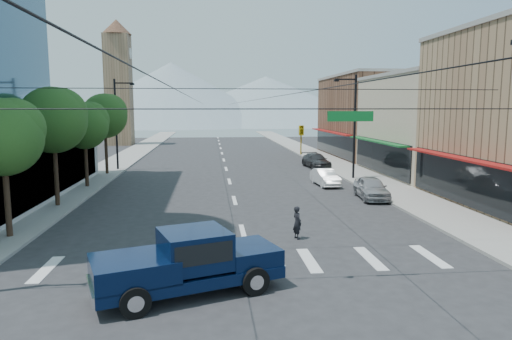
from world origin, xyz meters
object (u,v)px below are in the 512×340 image
(pickup_truck, at_px, (188,261))
(parked_car_near, at_px, (371,188))
(parked_car_far, at_px, (316,161))
(pedestrian, at_px, (297,223))
(parked_car_mid, at_px, (325,177))

(pickup_truck, relative_size, parked_car_near, 1.50)
(pickup_truck, xyz_separation_m, parked_car_far, (11.80, 31.47, -0.40))
(pedestrian, relative_size, parked_car_far, 0.32)
(pickup_truck, height_order, parked_car_far, pickup_truck)
(pickup_truck, distance_m, parked_car_far, 33.61)
(pedestrian, distance_m, parked_car_mid, 15.46)
(pedestrian, bearing_deg, parked_car_mid, -38.10)
(pickup_truck, bearing_deg, parked_car_mid, 44.87)
(pedestrian, bearing_deg, parked_car_far, -33.99)
(parked_car_far, bearing_deg, pedestrian, -110.60)
(parked_car_near, relative_size, parked_car_far, 0.90)
(pickup_truck, bearing_deg, parked_car_near, 32.57)
(parked_car_near, bearing_deg, parked_car_far, 95.03)
(parked_car_far, bearing_deg, parked_car_near, -95.45)
(parked_car_mid, bearing_deg, pickup_truck, -120.10)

